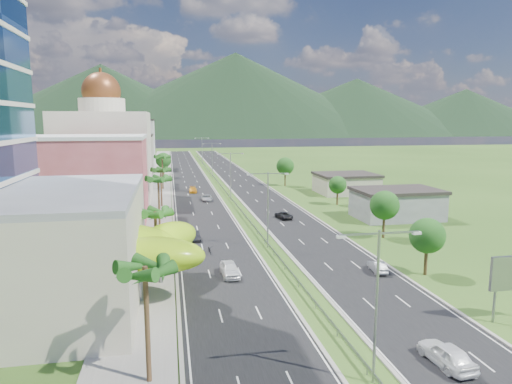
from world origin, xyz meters
TOP-DOWN VIEW (x-y plane):
  - ground at (0.00, 0.00)m, footprint 500.00×500.00m
  - road_left at (-7.50, 90.00)m, footprint 11.00×260.00m
  - road_right at (7.50, 90.00)m, footprint 11.00×260.00m
  - sidewalk_left at (-17.00, 90.00)m, footprint 7.00×260.00m
  - median_guardrail at (0.00, 71.99)m, footprint 0.10×216.06m
  - streetlight_median_a at (0.00, -25.00)m, footprint 6.04×0.25m
  - streetlight_median_b at (0.00, 10.00)m, footprint 6.04×0.25m
  - streetlight_median_c at (0.00, 50.00)m, footprint 6.04×0.25m
  - streetlight_median_d at (0.00, 95.00)m, footprint 6.04×0.25m
  - streetlight_median_e at (0.00, 140.00)m, footprint 6.04×0.25m
  - lime_canopy at (-20.00, -4.00)m, footprint 18.00×15.00m
  - pink_shophouse at (-28.00, 32.00)m, footprint 20.00×15.00m
  - domed_building at (-28.00, 55.00)m, footprint 20.00×20.00m
  - midrise_grey at (-27.00, 80.00)m, footprint 16.00×15.00m
  - midrise_beige at (-27.00, 102.00)m, footprint 16.00×15.00m
  - midrise_white at (-27.00, 125.00)m, footprint 16.00×15.00m
  - shed_near at (28.00, 25.00)m, footprint 15.00×10.00m
  - shed_far at (30.00, 55.00)m, footprint 14.00×12.00m
  - palm_tree_a at (-15.50, -22.00)m, footprint 3.60×3.60m
  - palm_tree_b at (-15.50, 2.00)m, footprint 3.60×3.60m
  - palm_tree_c at (-15.50, 22.00)m, footprint 3.60×3.60m
  - palm_tree_d at (-15.50, 45.00)m, footprint 3.60×3.60m
  - palm_tree_e at (-15.50, 70.00)m, footprint 3.60×3.60m
  - leafy_tree_lfar at (-15.50, 95.00)m, footprint 4.90×4.90m
  - leafy_tree_ra at (16.00, -5.00)m, footprint 4.20×4.20m
  - leafy_tree_rb at (19.00, 12.00)m, footprint 4.55×4.55m
  - leafy_tree_rc at (22.00, 40.00)m, footprint 3.85×3.85m
  - leafy_tree_rd at (18.00, 70.00)m, footprint 4.90×4.90m
  - mountain_ridge at (60.00, 450.00)m, footprint 860.00×140.00m
  - car_white_near_left at (-7.01, -1.14)m, footprint 2.16×4.97m
  - car_dark_left at (-10.16, 16.10)m, footprint 1.76×4.09m
  - car_silver_mid_left at (-5.47, 50.09)m, footprint 2.32×4.89m
  - car_yellow_far_left at (-7.98, 62.82)m, footprint 1.98×4.76m
  - car_white_near_right at (6.39, -23.91)m, footprint 2.56×5.29m
  - car_silver_right at (10.84, -3.02)m, footprint 1.95×4.20m
  - car_dark_far_right at (7.04, 28.56)m, footprint 2.87×4.93m
  - motorcycle at (-8.55, 8.61)m, footprint 0.76×2.15m

SIDE VIEW (x-z plane):
  - ground at x=0.00m, z-range 0.00..0.00m
  - mountain_ridge at x=60.00m, z-range -45.00..45.00m
  - road_left at x=-7.50m, z-range 0.00..0.04m
  - road_right at x=7.50m, z-range 0.00..0.04m
  - sidewalk_left at x=-17.00m, z-range 0.00..0.12m
  - median_guardrail at x=0.00m, z-range 0.24..1.00m
  - car_dark_far_right at x=7.04m, z-range 0.04..1.33m
  - car_dark_left at x=-10.16m, z-range 0.04..1.35m
  - car_silver_right at x=10.84m, z-range 0.04..1.37m
  - car_silver_mid_left at x=-5.47m, z-range 0.04..1.39m
  - motorcycle at x=-8.55m, z-range 0.04..1.39m
  - car_yellow_far_left at x=-7.98m, z-range 0.04..1.41m
  - car_white_near_left at x=-7.01m, z-range 0.04..1.71m
  - car_white_near_right at x=6.39m, z-range 0.04..1.78m
  - shed_far at x=30.00m, z-range 0.00..4.40m
  - shed_near at x=28.00m, z-range 0.00..5.00m
  - leafy_tree_rc at x=22.00m, z-range 1.21..7.54m
  - leafy_tree_ra at x=16.00m, z-range 1.33..8.23m
  - lime_canopy at x=-20.00m, z-range 1.29..8.69m
  - leafy_tree_rb at x=19.00m, z-range 1.44..8.92m
  - leafy_tree_lfar at x=-15.50m, z-range 1.55..9.60m
  - leafy_tree_rd at x=18.00m, z-range 1.55..9.60m
  - midrise_beige at x=-27.00m, z-range 0.00..13.00m
  - streetlight_median_a at x=0.00m, z-range 1.25..12.25m
  - streetlight_median_b at x=0.00m, z-range 1.25..12.25m
  - streetlight_median_c at x=0.00m, z-range 1.25..12.25m
  - streetlight_median_d at x=0.00m, z-range 1.25..12.25m
  - streetlight_median_e at x=0.00m, z-range 1.25..12.25m
  - palm_tree_b at x=-15.50m, z-range 3.01..11.11m
  - pink_shophouse at x=-28.00m, z-range 0.00..15.00m
  - palm_tree_d at x=-15.50m, z-range 3.24..11.84m
  - midrise_grey at x=-27.00m, z-range 0.00..16.00m
  - palm_tree_a at x=-15.50m, z-range 3.47..12.57m
  - palm_tree_e at x=-15.50m, z-range 3.61..13.01m
  - palm_tree_c at x=-15.50m, z-range 3.70..13.30m
  - midrise_white at x=-27.00m, z-range 0.00..18.00m
  - domed_building at x=-28.00m, z-range -3.00..25.70m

